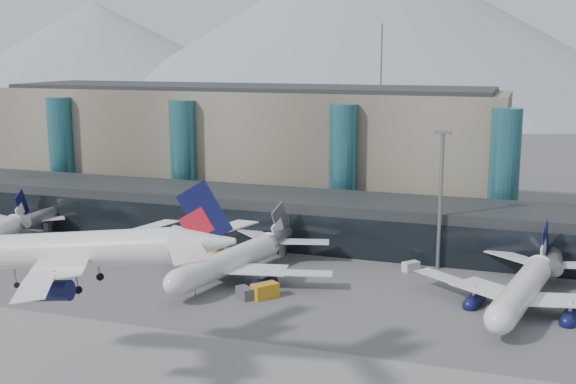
% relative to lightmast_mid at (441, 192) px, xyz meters
% --- Properties ---
extents(ground, '(900.00, 900.00, 0.00)m').
position_rel_lightmast_mid_xyz_m(ground, '(-30.00, -48.00, -14.42)').
color(ground, '#515154').
rests_on(ground, ground).
extents(concourse, '(170.00, 27.00, 10.00)m').
position_rel_lightmast_mid_xyz_m(concourse, '(-30.02, 9.73, -9.45)').
color(concourse, black).
rests_on(concourse, ground).
extents(terminal_main, '(130.00, 30.00, 31.00)m').
position_rel_lightmast_mid_xyz_m(terminal_main, '(-55.00, 42.00, 1.03)').
color(terminal_main, gray).
rests_on(terminal_main, ground).
extents(teal_towers, '(116.40, 19.40, 46.00)m').
position_rel_lightmast_mid_xyz_m(teal_towers, '(-44.99, 26.01, -0.41)').
color(teal_towers, '#286672').
rests_on(teal_towers, ground).
extents(mountain_ridge, '(910.00, 400.00, 110.00)m').
position_rel_lightmast_mid_xyz_m(mountain_ridge, '(-14.03, 332.00, 31.33)').
color(mountain_ridge, gray).
rests_on(mountain_ridge, ground).
extents(lightmast_mid, '(3.00, 1.20, 25.60)m').
position_rel_lightmast_mid_xyz_m(lightmast_mid, '(0.00, 0.00, 0.00)').
color(lightmast_mid, slate).
rests_on(lightmast_mid, ground).
extents(hero_jet, '(36.70, 37.30, 12.04)m').
position_rel_lightmast_mid_xyz_m(hero_jet, '(-31.78, -60.03, 3.42)').
color(hero_jet, white).
rests_on(hero_jet, ground).
extents(jet_parked_mid, '(37.74, 38.70, 12.45)m').
position_rel_lightmast_mid_xyz_m(jet_parked_mid, '(-32.91, -15.47, -9.71)').
color(jet_parked_mid, white).
rests_on(jet_parked_mid, ground).
extents(jet_parked_right, '(38.01, 38.69, 12.47)m').
position_rel_lightmast_mid_xyz_m(jet_parked_right, '(15.77, -15.46, -9.70)').
color(jet_parked_right, white).
rests_on(jet_parked_right, ground).
extents(veh_b, '(2.10, 3.04, 1.64)m').
position_rel_lightmast_mid_xyz_m(veh_b, '(-43.21, -3.34, -13.60)').
color(veh_b, orange).
rests_on(veh_b, ground).
extents(veh_c, '(3.68, 3.51, 1.85)m').
position_rel_lightmast_mid_xyz_m(veh_c, '(-27.61, -26.84, -13.49)').
color(veh_c, '#49484D').
rests_on(veh_c, ground).
extents(veh_d, '(3.27, 3.39, 1.75)m').
position_rel_lightmast_mid_xyz_m(veh_d, '(-4.43, -3.24, -13.54)').
color(veh_d, silver).
rests_on(veh_d, ground).
extents(veh_f, '(2.98, 3.52, 1.74)m').
position_rel_lightmast_mid_xyz_m(veh_f, '(-87.79, -10.05, -13.55)').
color(veh_f, '#49484D').
rests_on(veh_f, ground).
extents(veh_h, '(4.39, 4.80, 2.38)m').
position_rel_lightmast_mid_xyz_m(veh_h, '(-24.61, -25.43, -13.23)').
color(veh_h, orange).
rests_on(veh_h, ground).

